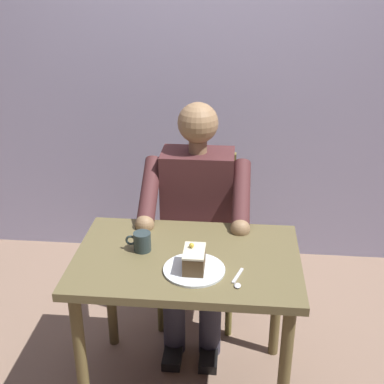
# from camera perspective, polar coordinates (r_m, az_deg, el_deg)

# --- Properties ---
(ground_plane) EXTENTS (14.00, 14.00, 0.00)m
(ground_plane) POSITION_cam_1_polar(r_m,az_deg,el_deg) (2.62, -0.50, -20.32)
(ground_plane) COLOR #886D5A
(cafe_rear_panel) EXTENTS (6.40, 0.12, 3.00)m
(cafe_rear_panel) POSITION_cam_1_polar(r_m,az_deg,el_deg) (3.18, 1.91, 18.23)
(cafe_rear_panel) COLOR #9E9CBE
(cafe_rear_panel) RESTS_ON ground
(dining_table) EXTENTS (0.94, 0.63, 0.70)m
(dining_table) POSITION_cam_1_polar(r_m,az_deg,el_deg) (2.23, -0.55, -9.29)
(dining_table) COLOR brown
(dining_table) RESTS_ON ground
(chair) EXTENTS (0.42, 0.42, 0.89)m
(chair) POSITION_cam_1_polar(r_m,az_deg,el_deg) (2.83, 0.76, -4.11)
(chair) COLOR brown
(chair) RESTS_ON ground
(seated_person) EXTENTS (0.53, 0.58, 1.22)m
(seated_person) POSITION_cam_1_polar(r_m,az_deg,el_deg) (2.61, 0.47, -3.17)
(seated_person) COLOR #4A2526
(seated_person) RESTS_ON ground
(dessert_plate) EXTENTS (0.25, 0.25, 0.01)m
(dessert_plate) POSITION_cam_1_polar(r_m,az_deg,el_deg) (2.08, 0.24, -8.55)
(dessert_plate) COLOR white
(dessert_plate) RESTS_ON dining_table
(cake_slice) EXTENTS (0.08, 0.13, 0.10)m
(cake_slice) POSITION_cam_1_polar(r_m,az_deg,el_deg) (2.06, 0.24, -7.43)
(cake_slice) COLOR #4F3921
(cake_slice) RESTS_ON dessert_plate
(coffee_cup) EXTENTS (0.11, 0.07, 0.08)m
(coffee_cup) POSITION_cam_1_polar(r_m,az_deg,el_deg) (2.21, -5.56, -5.42)
(coffee_cup) COLOR #2A3839
(coffee_cup) RESTS_ON dining_table
(dessert_spoon) EXTENTS (0.05, 0.14, 0.01)m
(dessert_spoon) POSITION_cam_1_polar(r_m,az_deg,el_deg) (2.03, 5.05, -9.74)
(dessert_spoon) COLOR silver
(dessert_spoon) RESTS_ON dining_table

